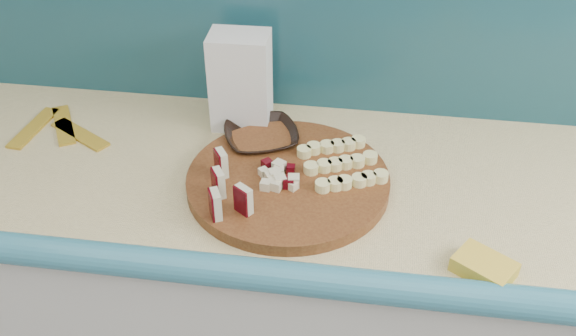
{
  "coord_description": "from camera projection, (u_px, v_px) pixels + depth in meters",
  "views": [
    {
      "loc": [
        0.39,
        0.43,
        1.73
      ],
      "look_at": [
        0.24,
        1.46,
        0.96
      ],
      "focal_mm": 40.0,
      "sensor_mm": 36.0,
      "label": 1
    }
  ],
  "objects": [
    {
      "name": "flour_bag",
      "position": [
        241.0,
        81.0,
        1.45
      ],
      "size": [
        0.13,
        0.1,
        0.23
      ],
      "primitive_type": "cube",
      "rotation": [
        0.0,
        0.0,
        0.03
      ],
      "color": "silver",
      "rests_on": "kitchen_counter"
    },
    {
      "name": "banana_peel",
      "position": [
        59.0,
        129.0,
        1.49
      ],
      "size": [
        0.23,
        0.19,
        0.01
      ],
      "rotation": [
        0.0,
        0.0,
        0.34
      ],
      "color": "gold",
      "rests_on": "kitchen_counter"
    },
    {
      "name": "apple_wedges",
      "position": [
        224.0,
        187.0,
        1.23
      ],
      "size": [
        0.1,
        0.17,
        0.06
      ],
      "color": "beige",
      "rests_on": "cutting_board"
    },
    {
      "name": "backsplash",
      "position": [
        249.0,
        4.0,
        1.45
      ],
      "size": [
        2.2,
        0.02,
        0.5
      ],
      "primitive_type": "cube",
      "color": "teal",
      "rests_on": "kitchen_counter"
    },
    {
      "name": "sponge",
      "position": [
        484.0,
        267.0,
        1.12
      ],
      "size": [
        0.12,
        0.11,
        0.03
      ],
      "primitive_type": "cube",
      "rotation": [
        0.0,
        0.0,
        -0.59
      ],
      "color": "gold",
      "rests_on": "kitchen_counter"
    },
    {
      "name": "kitchen_counter",
      "position": [
        238.0,
        309.0,
        1.65
      ],
      "size": [
        2.2,
        0.63,
        0.91
      ],
      "color": "silver",
      "rests_on": "ground"
    },
    {
      "name": "apple_chunks",
      "position": [
        275.0,
        174.0,
        1.3
      ],
      "size": [
        0.07,
        0.07,
        0.02
      ],
      "color": "beige",
      "rests_on": "cutting_board"
    },
    {
      "name": "brown_bowl",
      "position": [
        261.0,
        138.0,
        1.43
      ],
      "size": [
        0.21,
        0.21,
        0.04
      ],
      "primitive_type": "imported",
      "rotation": [
        0.0,
        0.0,
        0.4
      ],
      "color": "black",
      "rests_on": "kitchen_counter"
    },
    {
      "name": "cutting_board",
      "position": [
        288.0,
        181.0,
        1.32
      ],
      "size": [
        0.55,
        0.55,
        0.03
      ],
      "primitive_type": "cylinder",
      "rotation": [
        0.0,
        0.0,
        0.42
      ],
      "color": "#49220F",
      "rests_on": "kitchen_counter"
    },
    {
      "name": "banana_slices",
      "position": [
        341.0,
        163.0,
        1.33
      ],
      "size": [
        0.2,
        0.2,
        0.02
      ],
      "color": "#ECE490",
      "rests_on": "cutting_board"
    }
  ]
}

